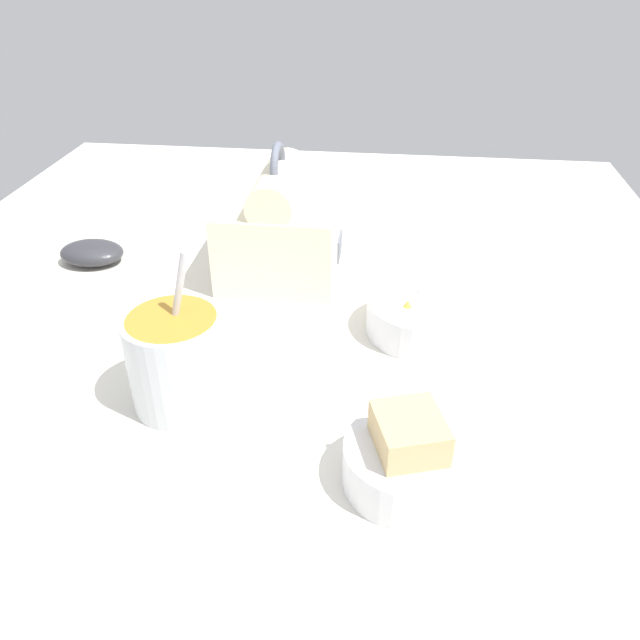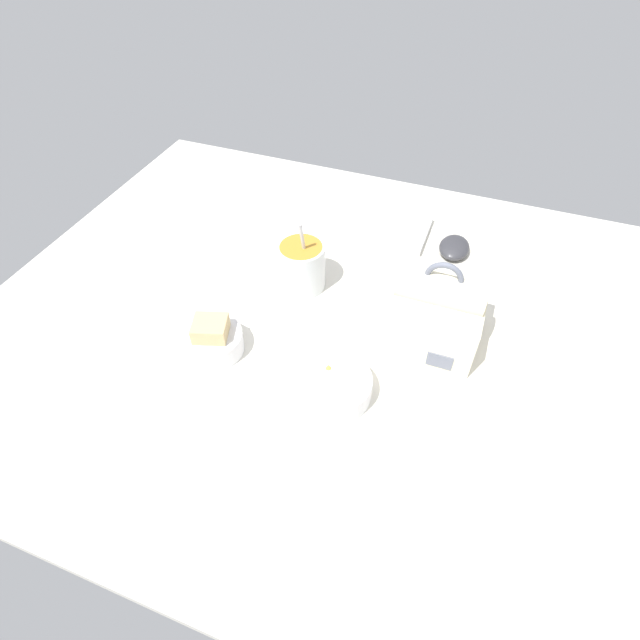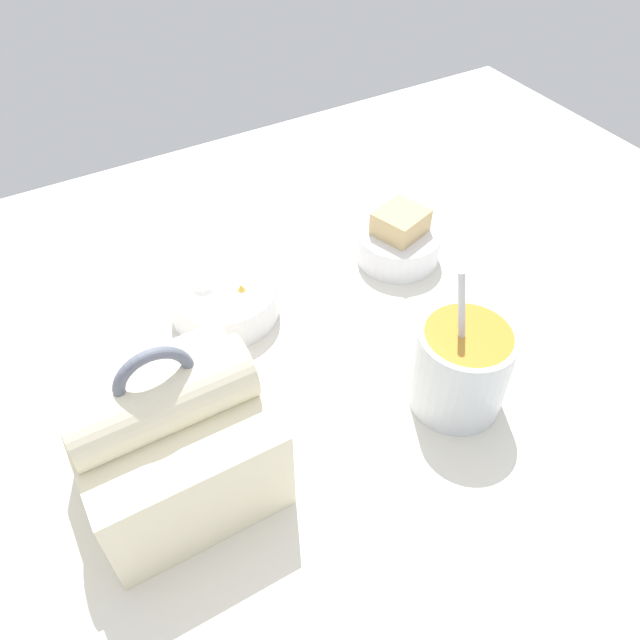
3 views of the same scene
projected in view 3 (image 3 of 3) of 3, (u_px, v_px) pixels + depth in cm
name	position (u px, v px, depth cm)	size (l,w,h in cm)	color
desk_surface	(326.00, 396.00, 67.40)	(140.00, 110.00, 2.00)	silver
keyboard	(596.00, 639.00, 48.15)	(30.54, 14.28, 2.10)	silver
lunch_bag	(172.00, 439.00, 54.58)	(16.10, 15.43, 17.99)	#EFE5C1
soup_cup	(461.00, 367.00, 62.19)	(9.66, 9.66, 16.60)	silver
bento_bowl_sandwich	(398.00, 241.00, 80.51)	(10.80, 10.80, 7.26)	silver
bento_bowl_snacks	(225.00, 298.00, 73.45)	(12.79, 12.79, 5.58)	silver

